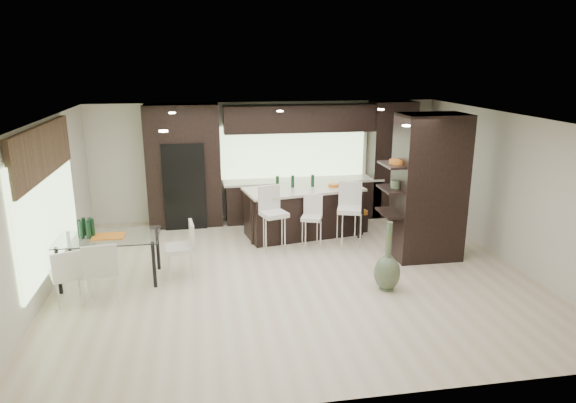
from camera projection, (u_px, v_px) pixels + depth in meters
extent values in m
plane|color=beige|center=(294.00, 274.00, 8.99)|extent=(8.00, 8.00, 0.00)
cube|color=beige|center=(267.00, 160.00, 11.95)|extent=(8.00, 0.02, 2.70)
cube|color=beige|center=(41.00, 211.00, 7.98)|extent=(0.02, 7.00, 2.70)
cube|color=beige|center=(511.00, 190.00, 9.27)|extent=(0.02, 7.00, 2.70)
cube|color=white|center=(294.00, 119.00, 8.27)|extent=(8.00, 7.00, 0.02)
cube|color=#B2D199|center=(48.00, 207.00, 8.18)|extent=(0.04, 3.20, 1.90)
cube|color=#B2D199|center=(293.00, 152.00, 11.96)|extent=(3.40, 0.04, 1.20)
cube|color=brown|center=(43.00, 151.00, 7.94)|extent=(0.08, 3.00, 0.80)
cube|color=white|center=(292.00, 118.00, 8.51)|extent=(4.00, 3.00, 0.02)
cube|color=black|center=(291.00, 162.00, 11.72)|extent=(6.80, 0.68, 2.70)
cube|color=black|center=(185.00, 184.00, 11.39)|extent=(0.90, 0.68, 1.90)
cube|color=black|center=(429.00, 188.00, 9.43)|extent=(1.20, 0.80, 2.70)
cube|color=black|center=(303.00, 211.00, 10.89)|extent=(2.60, 1.47, 1.02)
cube|color=silver|center=(274.00, 225.00, 9.95)|extent=(0.57, 0.57, 1.03)
cube|color=silver|center=(311.00, 227.00, 10.13)|extent=(0.49, 0.49, 0.85)
cube|color=silver|center=(349.00, 221.00, 10.19)|extent=(0.58, 0.58, 1.04)
cube|color=black|center=(337.00, 222.00, 11.07)|extent=(1.34, 0.76, 0.49)
cube|color=white|center=(111.00, 259.00, 8.61)|extent=(1.64, 0.93, 0.79)
cube|color=silver|center=(102.00, 274.00, 7.84)|extent=(0.57, 0.57, 0.93)
cube|color=silver|center=(68.00, 278.00, 7.79)|extent=(0.59, 0.59, 0.84)
cube|color=silver|center=(180.00, 252.00, 8.78)|extent=(0.53, 0.53, 0.89)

